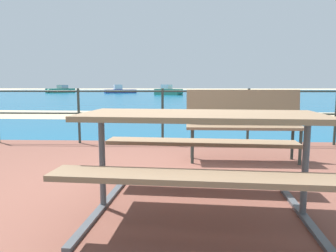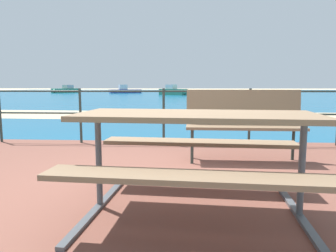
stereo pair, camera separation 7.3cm
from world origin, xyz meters
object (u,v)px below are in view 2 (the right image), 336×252
object	(u,v)px
picnic_table	(196,137)
boat_mid	(173,91)
boat_near	(126,91)
boat_far	(66,90)
park_bench	(244,118)

from	to	relation	value
picnic_table	boat_mid	world-z (taller)	boat_mid
boat_near	boat_far	distance (m)	9.76
boat_near	boat_far	bearing A→B (deg)	144.30
picnic_table	boat_far	xyz separation A→B (m)	(-18.61, 44.43, -0.25)
boat_mid	boat_far	distance (m)	20.21
park_bench	boat_mid	xyz separation A→B (m)	(-2.29, 31.71, -0.19)
picnic_table	boat_far	distance (m)	48.17
picnic_table	boat_near	bearing A→B (deg)	106.04
picnic_table	boat_far	bearing A→B (deg)	116.83
park_bench	boat_far	distance (m)	46.80
boat_far	picnic_table	bearing A→B (deg)	43.49
boat_far	boat_near	bearing A→B (deg)	100.13
park_bench	boat_far	xyz separation A→B (m)	(-19.30, 42.63, -0.21)
park_bench	boat_near	xyz separation A→B (m)	(-9.71, 40.83, -0.24)
boat_near	boat_mid	world-z (taller)	boat_near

